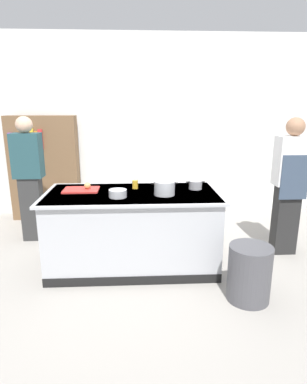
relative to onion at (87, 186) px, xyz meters
The scene contains 13 objects.
ground_plane 1.10m from the onion, 13.73° to the right, with size 10.00×10.00×0.00m, color #9E9991.
back_wall 2.11m from the onion, 75.24° to the left, with size 6.40×0.12×3.00m, color white.
counter_island 0.73m from the onion, 13.79° to the right, with size 1.98×0.98×0.90m.
cutting_board 0.09m from the onion, behind, with size 0.40×0.28×0.02m, color red.
onion is the anchor object (origin of this frame).
stock_pot 0.91m from the onion, 15.08° to the right, with size 0.29×0.23×0.15m.
sauce_pan 1.26m from the onion, ahead, with size 0.22×0.15×0.10m.
mixing_bowl 0.48m from the onion, 39.48° to the right, with size 0.19×0.19×0.08m, color #B7BABF.
juice_cup 0.55m from the onion, ahead, with size 0.07×0.07×0.10m, color yellow.
trash_bin 1.99m from the onion, 28.21° to the right, with size 0.42×0.42×0.56m, color #4C4C51.
person_chef 2.46m from the onion, ahead, with size 0.38×0.25×1.72m.
person_guest 1.17m from the onion, 140.39° to the left, with size 0.38×0.24×1.72m.
bookshelf 1.93m from the onion, 119.64° to the left, with size 1.10×0.31×1.70m.
Camera 1 is at (0.06, -3.51, 1.85)m, focal length 30.04 mm.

